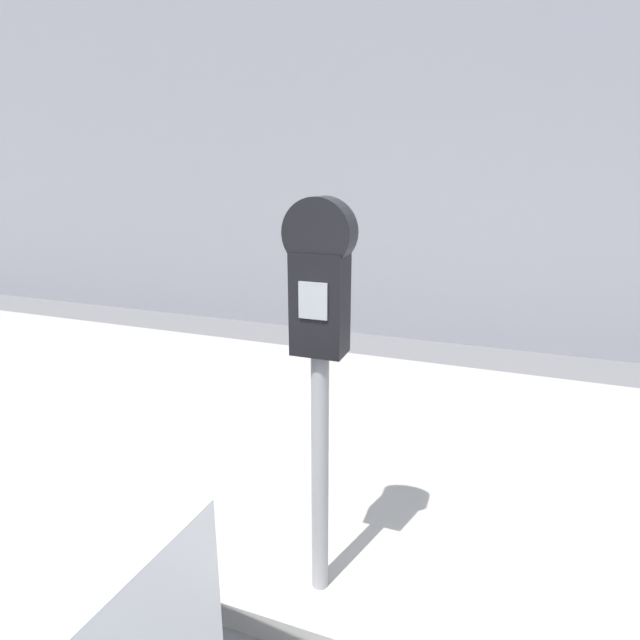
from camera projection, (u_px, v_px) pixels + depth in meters
name	position (u px, v px, depth m)	size (l,w,h in m)	color
sidewalk	(454.00, 460.00, 2.91)	(24.00, 2.80, 0.11)	#9E9B96
building_facade	(501.00, 91.00, 4.51)	(24.00, 0.30, 4.79)	gray
parking_meter	(320.00, 329.00, 1.66)	(0.23, 0.13, 1.48)	gray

